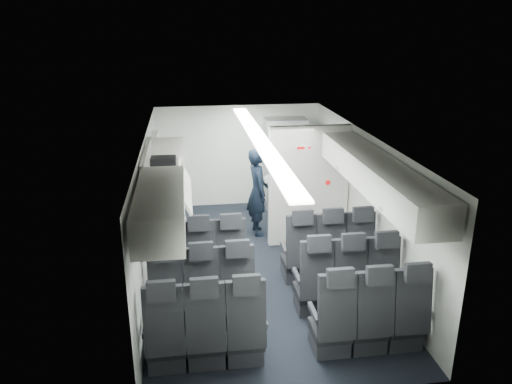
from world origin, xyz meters
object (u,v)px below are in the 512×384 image
object	(u,v)px
seat_row_rear	(289,328)
flight_attendant	(258,192)
seat_row_front	(265,259)
carry_on_bag	(164,164)
galley_unit	(285,163)
seat_row_mid	(275,289)
boarding_door	(158,186)

from	to	relation	value
seat_row_rear	flight_attendant	world-z (taller)	flight_attendant
seat_row_front	carry_on_bag	size ratio (longest dim) A/B	9.15
galley_unit	carry_on_bag	distance (m)	3.70
seat_row_rear	carry_on_bag	distance (m)	3.09
galley_unit	carry_on_bag	world-z (taller)	galley_unit
seat_row_mid	galley_unit	size ratio (longest dim) A/B	1.75
boarding_door	flight_attendant	distance (m)	1.82
seat_row_rear	carry_on_bag	bearing A→B (deg)	121.35
boarding_door	seat_row_rear	bearing A→B (deg)	-67.13
seat_row_front	carry_on_bag	distance (m)	2.07
seat_row_rear	boarding_door	size ratio (longest dim) A/B	1.79
seat_row_mid	boarding_door	bearing A→B (deg)	118.77
seat_row_front	galley_unit	bearing A→B (deg)	73.72
flight_attendant	carry_on_bag	world-z (taller)	carry_on_bag
seat_row_rear	boarding_door	xyz separation A→B (m)	(-1.64, 3.89, 0.55)
galley_unit	boarding_door	world-z (taller)	galley_unit
seat_row_mid	flight_attendant	world-z (taller)	flight_attendant
seat_row_mid	boarding_door	distance (m)	3.45
seat_row_front	seat_row_rear	xyz separation A→B (m)	(0.00, -1.80, 0.00)
seat_row_mid	carry_on_bag	xyz separation A→B (m)	(-1.44, 1.46, 1.38)
boarding_door	seat_row_mid	bearing A→B (deg)	-61.23
carry_on_bag	flight_attendant	bearing A→B (deg)	41.48
seat_row_mid	galley_unit	bearing A→B (deg)	77.12
seat_row_front	seat_row_rear	world-z (taller)	same
seat_row_rear	galley_unit	bearing A→B (deg)	79.35
seat_row_front	galley_unit	world-z (taller)	galley_unit
flight_attendant	carry_on_bag	xyz separation A→B (m)	(-1.61, -1.35, 0.97)
flight_attendant	carry_on_bag	distance (m)	2.31
flight_attendant	seat_row_front	bearing A→B (deg)	170.33
boarding_door	flight_attendant	size ratio (longest dim) A/B	1.14
seat_row_rear	carry_on_bag	xyz separation A→B (m)	(-1.44, 2.36, 1.38)
seat_row_rear	carry_on_bag	size ratio (longest dim) A/B	9.15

